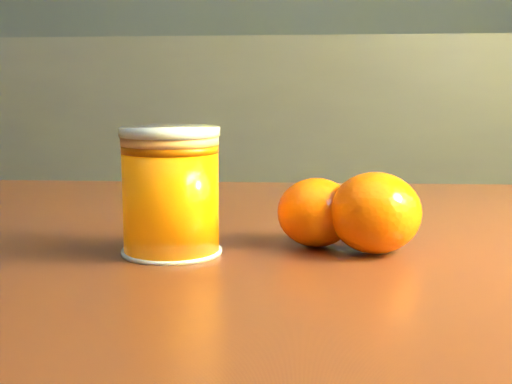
# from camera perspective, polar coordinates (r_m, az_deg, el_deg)

# --- Properties ---
(kitchen_counter) EXTENTS (3.15, 0.60, 0.90)m
(kitchen_counter) POSITION_cam_1_polar(r_m,az_deg,el_deg) (2.00, -15.44, -1.64)
(kitchen_counter) COLOR #48494D
(kitchen_counter) RESTS_ON ground
(table) EXTENTS (0.96, 0.72, 0.68)m
(table) POSITION_cam_1_polar(r_m,az_deg,el_deg) (0.62, 5.17, -11.58)
(table) COLOR #5F2B17
(table) RESTS_ON ground
(juice_glass) EXTENTS (0.08, 0.08, 0.09)m
(juice_glass) POSITION_cam_1_polar(r_m,az_deg,el_deg) (0.54, -6.84, 0.02)
(juice_glass) COLOR orange
(juice_glass) RESTS_ON table
(orange_front) EXTENTS (0.07, 0.07, 0.05)m
(orange_front) POSITION_cam_1_polar(r_m,az_deg,el_deg) (0.57, 4.84, -1.63)
(orange_front) COLOR #FA6105
(orange_front) RESTS_ON table
(orange_back) EXTENTS (0.08, 0.08, 0.06)m
(orange_back) POSITION_cam_1_polar(r_m,az_deg,el_deg) (0.55, 9.50, -1.65)
(orange_back) COLOR #FA6105
(orange_back) RESTS_ON table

